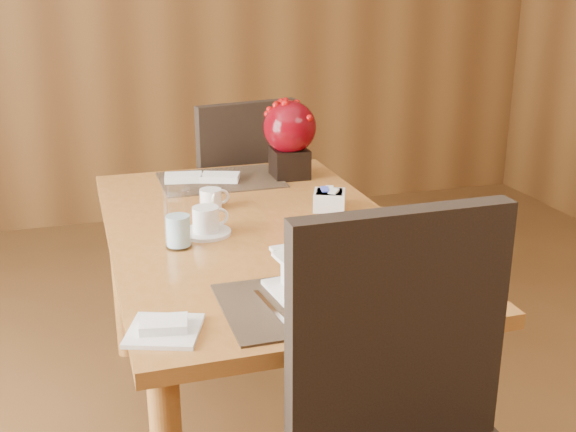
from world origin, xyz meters
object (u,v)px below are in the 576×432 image
object	(u,v)px
soup_setting	(333,278)
berry_decor	(290,134)
sugar_caddy	(329,200)
coffee_cup	(206,223)
water_glass	(178,218)
bread_plate	(164,331)
creamer_jug	(211,199)
dining_table	(258,257)
far_chair	(237,195)

from	to	relation	value
soup_setting	berry_decor	distance (m)	1.09
soup_setting	sugar_caddy	world-z (taller)	soup_setting
coffee_cup	berry_decor	world-z (taller)	berry_decor
water_glass	bread_plate	size ratio (longest dim) A/B	1.14
creamer_jug	sugar_caddy	size ratio (longest dim) A/B	0.92
creamer_jug	berry_decor	xyz separation A→B (m)	(0.37, 0.29, 0.13)
dining_table	bread_plate	xyz separation A→B (m)	(-0.37, -0.60, 0.10)
soup_setting	coffee_cup	world-z (taller)	soup_setting
sugar_caddy	berry_decor	distance (m)	0.43
creamer_jug	far_chair	xyz separation A→B (m)	(0.26, 0.72, -0.23)
dining_table	creamer_jug	distance (m)	0.28
coffee_cup	bread_plate	bearing A→B (deg)	-109.39
coffee_cup	water_glass	distance (m)	0.14
sugar_caddy	berry_decor	bearing A→B (deg)	91.66
water_glass	bread_plate	xyz separation A→B (m)	(-0.11, -0.51, -0.08)
water_glass	creamer_jug	bearing A→B (deg)	63.78
water_glass	far_chair	size ratio (longest dim) A/B	0.18
water_glass	far_chair	bearing A→B (deg)	68.37
dining_table	far_chair	size ratio (longest dim) A/B	1.51
creamer_jug	bread_plate	world-z (taller)	creamer_jug
creamer_jug	sugar_caddy	distance (m)	0.40
water_glass	far_chair	xyz separation A→B (m)	(0.41, 1.04, -0.28)
far_chair	creamer_jug	bearing A→B (deg)	60.14
coffee_cup	sugar_caddy	distance (m)	0.45
berry_decor	far_chair	distance (m)	0.57
soup_setting	water_glass	size ratio (longest dim) A/B	1.67
creamer_jug	soup_setting	bearing A→B (deg)	-86.29
dining_table	berry_decor	world-z (taller)	berry_decor
coffee_cup	far_chair	bearing A→B (deg)	71.68
dining_table	creamer_jug	world-z (taller)	creamer_jug
creamer_jug	berry_decor	bearing A→B (deg)	31.31
berry_decor	bread_plate	world-z (taller)	berry_decor
coffee_cup	bread_plate	world-z (taller)	coffee_cup
soup_setting	far_chair	size ratio (longest dim) A/B	0.30
bread_plate	dining_table	bearing A→B (deg)	58.13
dining_table	sugar_caddy	distance (m)	0.32
soup_setting	sugar_caddy	bearing A→B (deg)	64.15
bread_plate	sugar_caddy	bearing A→B (deg)	47.54
bread_plate	creamer_jug	bearing A→B (deg)	71.95
soup_setting	sugar_caddy	size ratio (longest dim) A/B	2.91
dining_table	creamer_jug	bearing A→B (deg)	113.57
soup_setting	coffee_cup	xyz separation A→B (m)	(-0.21, 0.53, -0.02)
water_glass	coffee_cup	bearing A→B (deg)	41.05
creamer_jug	sugar_caddy	xyz separation A→B (m)	(0.38, -0.12, -0.00)
coffee_cup	sugar_caddy	size ratio (longest dim) A/B	1.48
far_chair	water_glass	bearing A→B (deg)	58.01
coffee_cup	creamer_jug	size ratio (longest dim) A/B	1.61
creamer_jug	sugar_caddy	world-z (taller)	creamer_jug
soup_setting	berry_decor	world-z (taller)	berry_decor
dining_table	water_glass	bearing A→B (deg)	-161.12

